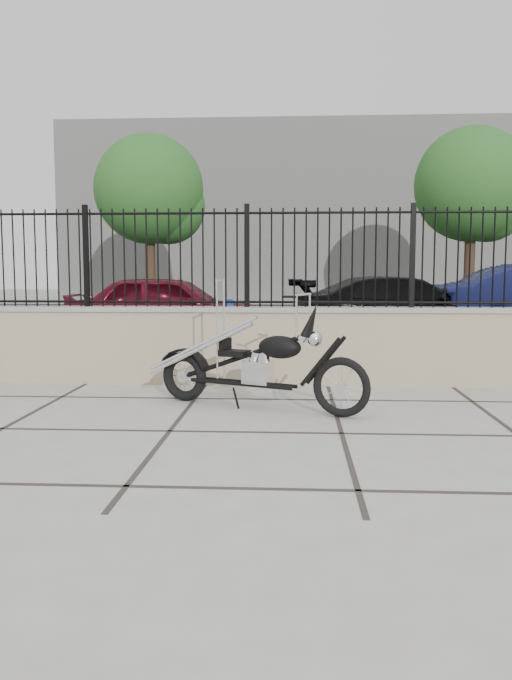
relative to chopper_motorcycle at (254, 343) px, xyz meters
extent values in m
plane|color=#99968E|center=(0.82, -1.03, -0.67)|extent=(90.00, 90.00, 0.00)
plane|color=black|center=(0.82, 11.47, -0.67)|extent=(30.00, 30.00, 0.00)
cube|color=gray|center=(0.82, 1.47, -0.19)|extent=(14.00, 0.36, 0.96)
cube|color=black|center=(0.82, 1.47, 0.89)|extent=(14.00, 0.08, 1.20)
cube|color=beige|center=(0.82, 25.47, 3.33)|extent=(22.00, 6.00, 8.00)
imported|color=#510B17|center=(-1.97, 5.94, 0.01)|extent=(3.98, 1.61, 1.35)
imported|color=black|center=(2.59, 6.59, -0.02)|extent=(4.70, 2.49, 1.30)
cylinder|color=#0D30D1|center=(-0.65, 4.05, -0.20)|extent=(0.15, 0.15, 0.95)
cylinder|color=#382619|center=(-4.42, 15.31, 1.01)|extent=(0.34, 0.34, 3.37)
sphere|color=#38742B|center=(-4.42, 15.31, 3.60)|extent=(3.60, 3.60, 3.60)
cylinder|color=#382619|center=(6.08, 15.43, 1.05)|extent=(0.34, 0.34, 3.45)
sphere|color=#38722B|center=(6.08, 15.43, 3.70)|extent=(3.68, 3.68, 3.68)
camera|label=1|loc=(0.41, -6.65, 0.72)|focal=35.00mm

